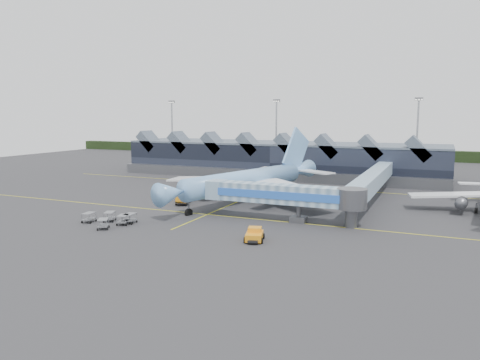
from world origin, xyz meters
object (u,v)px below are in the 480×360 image
at_px(jet_bridge, 292,196).
at_px(main_airliner, 250,180).
at_px(fuel_truck, 184,194).
at_px(pushback_tug, 254,235).

bearing_deg(jet_bridge, main_airliner, 132.69).
relative_size(fuel_truck, pushback_tug, 1.96).
height_order(jet_bridge, pushback_tug, jet_bridge).
distance_m(main_airliner, fuel_truck, 13.41).
xyz_separation_m(fuel_truck, pushback_tug, (23.49, -21.17, -0.87)).
bearing_deg(main_airliner, pushback_tug, -50.49).
distance_m(main_airliner, pushback_tug, 30.07).
bearing_deg(pushback_tug, fuel_truck, 122.53).
relative_size(jet_bridge, pushback_tug, 6.04).
distance_m(jet_bridge, fuel_truck, 26.13).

